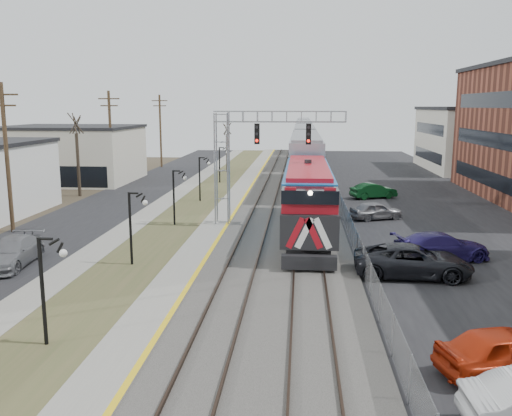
# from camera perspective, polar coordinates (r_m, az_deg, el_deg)

# --- Properties ---
(street_west) EXTENTS (7.00, 120.00, 0.04)m
(street_west) POSITION_cam_1_polar(r_m,az_deg,el_deg) (48.21, -15.36, 0.21)
(street_west) COLOR black
(street_west) RESTS_ON ground
(sidewalk) EXTENTS (2.00, 120.00, 0.08)m
(sidewalk) POSITION_cam_1_polar(r_m,az_deg,el_deg) (46.86, -10.19, 0.16)
(sidewalk) COLOR gray
(sidewalk) RESTS_ON ground
(grass_median) EXTENTS (4.00, 120.00, 0.06)m
(grass_median) POSITION_cam_1_polar(r_m,az_deg,el_deg) (46.18, -6.59, 0.09)
(grass_median) COLOR #404826
(grass_median) RESTS_ON ground
(platform) EXTENTS (2.00, 120.00, 0.24)m
(platform) POSITION_cam_1_polar(r_m,az_deg,el_deg) (45.67, -2.90, 0.14)
(platform) COLOR gray
(platform) RESTS_ON ground
(ballast_bed) EXTENTS (8.00, 120.00, 0.20)m
(ballast_bed) POSITION_cam_1_polar(r_m,az_deg,el_deg) (45.29, 3.39, 0.02)
(ballast_bed) COLOR #595651
(ballast_bed) RESTS_ON ground
(parking_lot) EXTENTS (16.00, 120.00, 0.04)m
(parking_lot) POSITION_cam_1_polar(r_m,az_deg,el_deg) (46.61, 18.30, -0.30)
(parking_lot) COLOR black
(parking_lot) RESTS_ON ground
(platform_edge) EXTENTS (0.24, 120.00, 0.01)m
(platform_edge) POSITION_cam_1_polar(r_m,az_deg,el_deg) (45.54, -1.80, 0.28)
(platform_edge) COLOR gold
(platform_edge) RESTS_ON platform
(track_near) EXTENTS (1.58, 120.00, 0.15)m
(track_near) POSITION_cam_1_polar(r_m,az_deg,el_deg) (45.35, 0.86, 0.28)
(track_near) COLOR #2D2119
(track_near) RESTS_ON ballast_bed
(track_far) EXTENTS (1.58, 120.00, 0.15)m
(track_far) POSITION_cam_1_polar(r_m,az_deg,el_deg) (45.25, 5.29, 0.21)
(track_far) COLOR #2D2119
(track_far) RESTS_ON ballast_bed
(train) EXTENTS (3.00, 108.65, 5.33)m
(train) POSITION_cam_1_polar(r_m,az_deg,el_deg) (82.58, 5.11, 6.80)
(train) COLOR blue
(train) RESTS_ON ground
(signal_gantry) EXTENTS (9.00, 1.07, 8.15)m
(signal_gantry) POSITION_cam_1_polar(r_m,az_deg,el_deg) (37.79, -1.03, 6.32)
(signal_gantry) COLOR gray
(signal_gantry) RESTS_ON ground
(lampposts) EXTENTS (0.14, 62.14, 4.00)m
(lampposts) POSITION_cam_1_polar(r_m,az_deg,el_deg) (29.92, -12.91, -2.07)
(lampposts) COLOR black
(lampposts) RESTS_ON ground
(utility_poles) EXTENTS (0.28, 80.28, 10.00)m
(utility_poles) POSITION_cam_1_polar(r_m,az_deg,el_deg) (39.78, -24.73, 4.71)
(utility_poles) COLOR #4C3823
(utility_poles) RESTS_ON ground
(fence) EXTENTS (0.04, 120.00, 1.60)m
(fence) POSITION_cam_1_polar(r_m,az_deg,el_deg) (45.27, 8.72, 0.81)
(fence) COLOR gray
(fence) RESTS_ON ground
(bare_trees) EXTENTS (12.30, 42.30, 5.95)m
(bare_trees) POSITION_cam_1_polar(r_m,az_deg,el_deg) (51.86, -15.25, 3.93)
(bare_trees) COLOR #382D23
(bare_trees) RESTS_ON ground
(car_lot_a) EXTENTS (4.98, 3.06, 1.58)m
(car_lot_a) POSITION_cam_1_polar(r_m,az_deg,el_deg) (19.39, 25.11, -13.68)
(car_lot_a) COLOR #B1280D
(car_lot_a) RESTS_ON ground
(car_lot_c) EXTENTS (5.96, 3.00, 1.62)m
(car_lot_c) POSITION_cam_1_polar(r_m,az_deg,el_deg) (28.30, 16.18, -5.44)
(car_lot_c) COLOR black
(car_lot_c) RESTS_ON ground
(car_lot_d) EXTENTS (5.74, 3.52, 1.55)m
(car_lot_d) POSITION_cam_1_polar(r_m,az_deg,el_deg) (31.72, 18.92, -3.93)
(car_lot_d) COLOR #201752
(car_lot_d) RESTS_ON ground
(car_lot_e) EXTENTS (4.28, 2.92, 1.35)m
(car_lot_e) POSITION_cam_1_polar(r_m,az_deg,el_deg) (41.80, 12.52, -0.31)
(car_lot_e) COLOR slate
(car_lot_e) RESTS_ON ground
(car_lot_f) EXTENTS (4.53, 2.96, 1.41)m
(car_lot_f) POSITION_cam_1_polar(r_m,az_deg,el_deg) (51.33, 12.27, 1.74)
(car_lot_f) COLOR #0C3C19
(car_lot_f) RESTS_ON ground
(car_street_b) EXTENTS (2.52, 5.29, 1.49)m
(car_street_b) POSITION_cam_1_polar(r_m,az_deg,el_deg) (31.82, -24.34, -4.33)
(car_street_b) COLOR slate
(car_street_b) RESTS_ON ground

